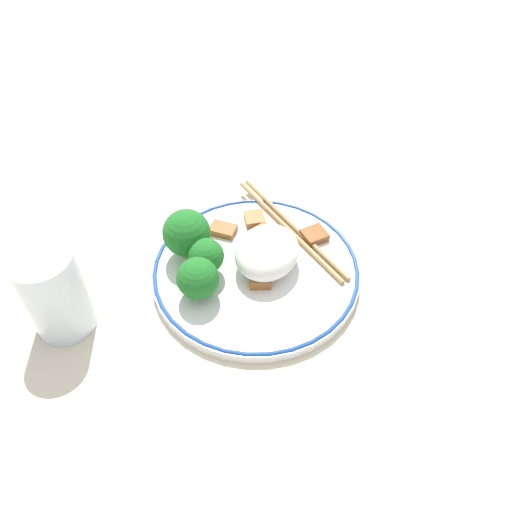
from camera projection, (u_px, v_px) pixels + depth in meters
ground_plane at (256, 275)px, 0.60m from camera, size 3.00×3.00×0.00m
plate at (256, 270)px, 0.60m from camera, size 0.25×0.25×0.02m
rice_mound at (267, 252)px, 0.58m from camera, size 0.09×0.07×0.05m
broccoli_back_left at (187, 233)px, 0.58m from camera, size 0.06×0.06×0.07m
broccoli_back_center at (206, 256)px, 0.57m from camera, size 0.04×0.04×0.05m
broccoli_back_right at (198, 278)px, 0.54m from camera, size 0.05×0.05×0.05m
meat_near_front at (255, 219)px, 0.64m from camera, size 0.04×0.04×0.01m
meat_near_left at (260, 280)px, 0.57m from camera, size 0.03×0.03×0.01m
meat_near_right at (264, 235)px, 0.62m from camera, size 0.03×0.03×0.01m
meat_near_back at (282, 250)px, 0.60m from camera, size 0.04×0.04×0.01m
meat_on_rice_edge at (314, 235)px, 0.62m from camera, size 0.04×0.04×0.01m
meat_mid_left at (223, 230)px, 0.63m from camera, size 0.03×0.03×0.01m
chopsticks at (290, 227)px, 0.64m from camera, size 0.12×0.20×0.01m
drinking_glass at (54, 292)px, 0.52m from camera, size 0.07×0.07×0.11m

